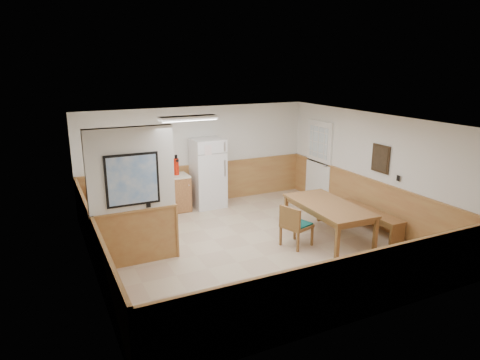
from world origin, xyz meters
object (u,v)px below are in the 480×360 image
refrigerator (208,173)px  dining_bench (369,215)px  soap_bottle (111,178)px  dining_table (328,208)px  fire_extinguisher (176,166)px  dining_chair (294,223)px

refrigerator → dining_bench: bearing=-50.4°
dining_bench → soap_bottle: 5.82m
dining_table → fire_extinguisher: fire_extinguisher is taller
refrigerator → dining_table: refrigerator is taller
refrigerator → dining_table: (1.44, -3.02, -0.21)m
dining_table → fire_extinguisher: bearing=128.0°
refrigerator → dining_bench: (2.56, -3.03, -0.52)m
dining_table → dining_chair: bearing=-174.6°
soap_bottle → dining_bench: bearing=-31.9°
fire_extinguisher → refrigerator: bearing=11.0°
refrigerator → fire_extinguisher: 0.84m
dining_table → dining_chair: 0.88m
dining_table → refrigerator: bearing=117.5°
soap_bottle → refrigerator: bearing=-0.6°
dining_bench → dining_chair: (-1.98, -0.04, 0.15)m
dining_table → dining_chair: (-0.86, -0.05, -0.17)m
dining_bench → soap_bottle: size_ratio=8.61×
dining_bench → fire_extinguisher: fire_extinguisher is taller
dining_bench → dining_chair: dining_chair is taller
fire_extinguisher → soap_bottle: (-1.55, -0.03, -0.12)m
refrigerator → dining_chair: (0.58, -3.07, -0.38)m
refrigerator → dining_bench: size_ratio=1.00×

